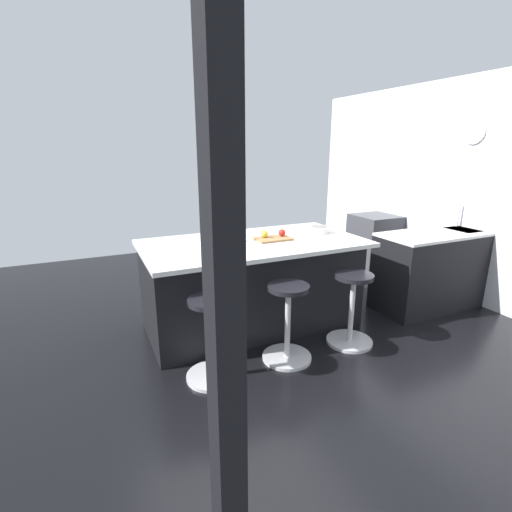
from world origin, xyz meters
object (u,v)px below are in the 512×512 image
object	(u,v)px
kitchen_island	(252,283)
cutting_board	(273,239)
stool_near_camera	(212,341)
apple_red	(282,233)
stool_middle	(288,325)
stool_by_window	(351,311)
oven_range	(374,244)
water_bottle	(220,231)
fruit_bowl	(319,229)
apple_yellow	(264,234)

from	to	relation	value
kitchen_island	cutting_board	bearing A→B (deg)	162.91
stool_near_camera	apple_red	distance (m)	1.40
kitchen_island	stool_middle	bearing A→B (deg)	90.00
stool_by_window	stool_near_camera	world-z (taller)	same
stool_middle	cutting_board	xyz separation A→B (m)	(-0.20, -0.70, 0.60)
oven_range	water_bottle	bearing A→B (deg)	16.96
stool_near_camera	fruit_bowl	size ratio (longest dim) A/B	3.09
kitchen_island	stool_by_window	xyz separation A→B (m)	(-0.69, 0.76, -0.14)
stool_near_camera	water_bottle	distance (m)	1.13
stool_by_window	fruit_bowl	size ratio (longest dim) A/B	3.09
cutting_board	water_bottle	world-z (taller)	water_bottle
stool_middle	apple_red	distance (m)	1.02
stool_by_window	stool_middle	xyz separation A→B (m)	(0.69, 0.00, 0.00)
cutting_board	fruit_bowl	xyz separation A→B (m)	(-0.60, -0.07, 0.03)
stool_by_window	cutting_board	distance (m)	1.05
apple_yellow	fruit_bowl	xyz separation A→B (m)	(-0.67, -0.02, -0.02)
stool_by_window	oven_range	bearing A→B (deg)	-136.09
stool_middle	apple_yellow	bearing A→B (deg)	-99.87
oven_range	stool_middle	size ratio (longest dim) A/B	1.23
stool_near_camera	water_bottle	bearing A→B (deg)	-114.58
oven_range	cutting_board	distance (m)	2.42
oven_range	stool_middle	bearing A→B (deg)	34.32
kitchen_island	water_bottle	world-z (taller)	water_bottle
apple_red	water_bottle	distance (m)	0.65
kitchen_island	apple_yellow	size ratio (longest dim) A/B	28.24
cutting_board	apple_red	distance (m)	0.13
oven_range	apple_red	xyz separation A→B (m)	(2.06, 0.90, 0.55)
water_bottle	kitchen_island	bearing A→B (deg)	173.21
cutting_board	apple_yellow	xyz separation A→B (m)	(0.07, -0.05, 0.05)
stool_middle	apple_red	xyz separation A→B (m)	(-0.32, -0.72, 0.65)
fruit_bowl	stool_by_window	bearing A→B (deg)	81.70
stool_middle	apple_red	world-z (taller)	apple_red
stool_near_camera	water_bottle	size ratio (longest dim) A/B	2.25
oven_range	fruit_bowl	bearing A→B (deg)	28.54
stool_middle	fruit_bowl	xyz separation A→B (m)	(-0.80, -0.77, 0.63)
stool_by_window	fruit_bowl	bearing A→B (deg)	-98.30
apple_red	fruit_bowl	world-z (taller)	apple_red
oven_range	stool_near_camera	distance (m)	3.48
stool_near_camera	fruit_bowl	xyz separation A→B (m)	(-1.50, -0.77, 0.63)
stool_middle	stool_by_window	bearing A→B (deg)	180.00
cutting_board	oven_range	bearing A→B (deg)	-156.97
kitchen_island	stool_near_camera	size ratio (longest dim) A/B	3.12
stool_middle	stool_near_camera	xyz separation A→B (m)	(0.69, 0.00, 0.00)
stool_middle	fruit_bowl	size ratio (longest dim) A/B	3.09
oven_range	apple_yellow	distance (m)	2.48
kitchen_island	apple_yellow	distance (m)	0.53
stool_by_window	stool_middle	size ratio (longest dim) A/B	1.00
apple_red	cutting_board	bearing A→B (deg)	10.55
stool_near_camera	stool_by_window	bearing A→B (deg)	180.00
apple_yellow	water_bottle	xyz separation A→B (m)	(0.46, -0.05, 0.06)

